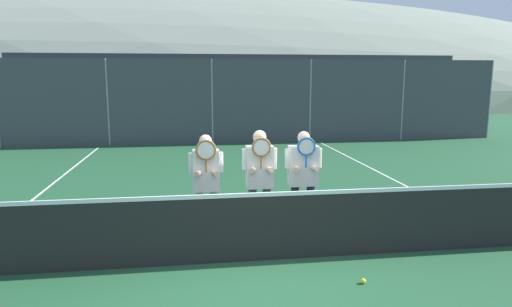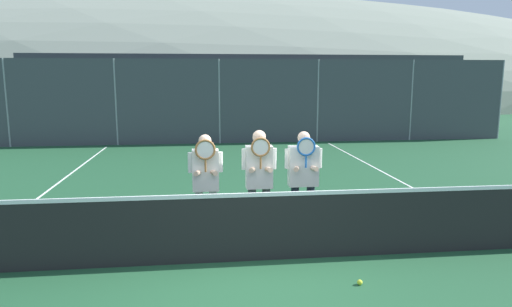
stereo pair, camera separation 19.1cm
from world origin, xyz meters
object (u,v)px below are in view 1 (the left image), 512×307
Objects in this scene: player_center_left at (260,176)px; car_center at (284,112)px; player_center_right at (303,174)px; tennis_ball_on_court at (363,281)px; car_left_of_center at (168,114)px; player_leftmost at (206,179)px; car_far_left at (40,116)px.

car_center is (3.27, 13.83, -0.11)m from player_center_left.
tennis_ball_on_court is (0.31, -1.91, -0.97)m from player_center_right.
car_center reaches higher than car_left_of_center.
player_center_right is (1.56, 0.09, 0.02)m from player_leftmost.
player_leftmost is 0.97× the size of player_center_left.
player_center_right reaches higher than player_leftmost.
car_far_left is 1.05× the size of car_center.
player_center_left is 14.21m from car_center.
car_center is 62.37× the size of tennis_ball_on_court.
player_center_right is 0.37× the size of car_left_of_center.
car_left_of_center reaches higher than player_leftmost.
car_left_of_center reaches higher than player_center_left.
car_far_left is 17.78m from tennis_ball_on_court.
car_far_left reaches higher than tennis_ball_on_court.
player_leftmost is 0.99× the size of player_center_right.
car_center is (2.54, 13.68, -0.09)m from player_center_right.
car_left_of_center is 68.27× the size of tennis_ball_on_court.
tennis_ball_on_court is (3.08, -15.73, -0.87)m from car_left_of_center.
player_center_right is 2.16m from tennis_ball_on_court.
tennis_ball_on_court is (1.04, -1.77, -0.99)m from player_center_left.
car_far_left reaches higher than player_center_right.
player_leftmost is 0.83m from player_center_left.
player_leftmost is at bearing -106.57° from car_center.
player_center_right is 14.09m from car_left_of_center.
player_center_left is at bearing -3.29° from player_leftmost.
player_leftmost is 14.38m from car_center.
player_center_left reaches higher than car_far_left.
tennis_ball_on_court is (-2.23, -15.59, -0.88)m from car_center.
player_leftmost is 0.38× the size of car_far_left.
car_far_left is 10.73m from car_center.
player_leftmost is 24.76× the size of tennis_ball_on_court.
car_left_of_center reaches higher than player_center_right.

